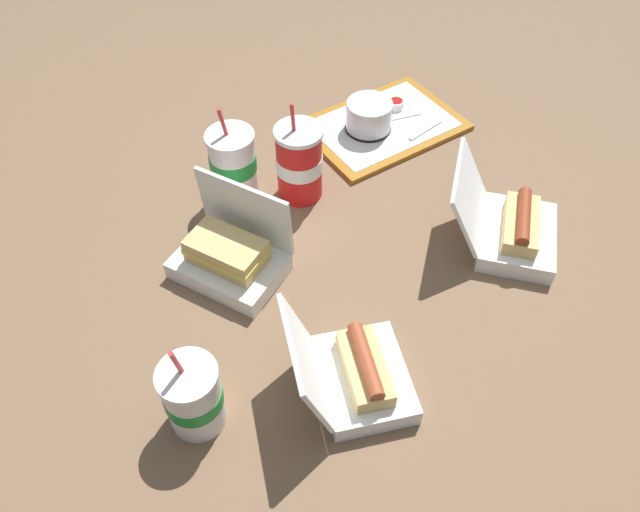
# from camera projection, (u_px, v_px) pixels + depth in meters

# --- Properties ---
(ground_plane) EXTENTS (3.20, 3.20, 0.00)m
(ground_plane) POSITION_uv_depth(u_px,v_px,m) (314.00, 257.00, 1.27)
(ground_plane) COLOR brown
(food_tray) EXTENTS (0.39, 0.29, 0.01)m
(food_tray) POSITION_uv_depth(u_px,v_px,m) (383.00, 126.00, 1.54)
(food_tray) COLOR #A56619
(food_tray) RESTS_ON ground_plane
(cake_container) EXTENTS (0.11, 0.11, 0.07)m
(cake_container) POSITION_uv_depth(u_px,v_px,m) (369.00, 117.00, 1.50)
(cake_container) COLOR black
(cake_container) RESTS_ON food_tray
(ketchup_cup) EXTENTS (0.04, 0.04, 0.02)m
(ketchup_cup) POSITION_uv_depth(u_px,v_px,m) (396.00, 104.00, 1.57)
(ketchup_cup) COLOR white
(ketchup_cup) RESTS_ON food_tray
(napkin_stack) EXTENTS (0.13, 0.13, 0.00)m
(napkin_stack) POSITION_uv_depth(u_px,v_px,m) (395.00, 107.00, 1.58)
(napkin_stack) COLOR white
(napkin_stack) RESTS_ON food_tray
(plastic_fork) EXTENTS (0.11, 0.02, 0.00)m
(plastic_fork) POSITION_uv_depth(u_px,v_px,m) (425.00, 130.00, 1.52)
(plastic_fork) COLOR white
(plastic_fork) RESTS_ON food_tray
(clamshell_hotdog_center) EXTENTS (0.29, 0.30, 0.17)m
(clamshell_hotdog_center) POSITION_uv_depth(u_px,v_px,m) (512.00, 229.00, 1.26)
(clamshell_hotdog_center) COLOR white
(clamshell_hotdog_center) RESTS_ON ground_plane
(clamshell_sandwich_right) EXTENTS (0.22, 0.25, 0.18)m
(clamshell_sandwich_right) POSITION_uv_depth(u_px,v_px,m) (230.00, 255.00, 1.21)
(clamshell_sandwich_right) COLOR white
(clamshell_sandwich_right) RESTS_ON ground_plane
(clamshell_hotdog_back) EXTENTS (0.26, 0.25, 0.18)m
(clamshell_hotdog_back) POSITION_uv_depth(u_px,v_px,m) (357.00, 374.00, 1.04)
(clamshell_hotdog_back) COLOR white
(clamshell_hotdog_back) RESTS_ON ground_plane
(soda_cup_left) EXTENTS (0.10, 0.10, 0.23)m
(soda_cup_left) POSITION_uv_depth(u_px,v_px,m) (234.00, 166.00, 1.31)
(soda_cup_left) COLOR white
(soda_cup_left) RESTS_ON ground_plane
(soda_cup_corner) EXTENTS (0.10, 0.10, 0.20)m
(soda_cup_corner) POSITION_uv_depth(u_px,v_px,m) (193.00, 397.00, 0.98)
(soda_cup_corner) COLOR white
(soda_cup_corner) RESTS_ON ground_plane
(soda_cup_front) EXTENTS (0.10, 0.10, 0.23)m
(soda_cup_front) POSITION_uv_depth(u_px,v_px,m) (299.00, 163.00, 1.33)
(soda_cup_front) COLOR red
(soda_cup_front) RESTS_ON ground_plane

